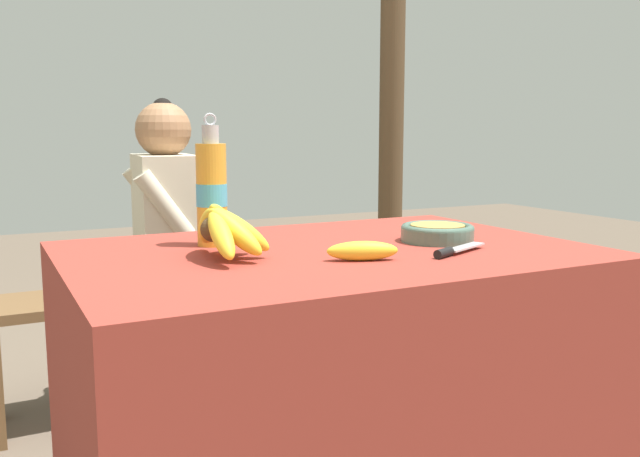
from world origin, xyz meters
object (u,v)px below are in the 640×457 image
(serving_bowl, at_px, (437,232))
(banana_bunch_green, at_px, (283,261))
(knife, at_px, (453,250))
(water_bottle, at_px, (212,192))
(loose_banana_front, at_px, (362,251))
(wooden_bench, at_px, (178,306))
(seated_vendor, at_px, (154,232))
(banana_bunch_ripe, at_px, (225,229))
(support_post_far, at_px, (392,97))

(serving_bowl, height_order, banana_bunch_green, serving_bowl)
(knife, bearing_deg, serving_bowl, 40.07)
(water_bottle, xyz_separation_m, loose_banana_front, (0.22, -0.32, -0.10))
(wooden_bench, bearing_deg, knife, -78.57)
(loose_banana_front, height_order, banana_bunch_green, loose_banana_front)
(knife, xyz_separation_m, seated_vendor, (-0.35, 1.27, -0.10))
(loose_banana_front, distance_m, knife, 0.21)
(water_bottle, xyz_separation_m, seated_vendor, (0.07, 0.91, -0.22))
(water_bottle, bearing_deg, banana_bunch_ripe, -99.41)
(seated_vendor, bearing_deg, water_bottle, 90.14)
(water_bottle, relative_size, loose_banana_front, 1.99)
(banana_bunch_ripe, height_order, loose_banana_front, banana_bunch_ripe)
(knife, bearing_deg, banana_bunch_green, 58.80)
(wooden_bench, relative_size, support_post_far, 0.63)
(banana_bunch_ripe, xyz_separation_m, seated_vendor, (0.10, 1.09, -0.16))
(serving_bowl, distance_m, knife, 0.18)
(water_bottle, bearing_deg, knife, -40.12)
(banana_bunch_ripe, height_order, seated_vendor, seated_vendor)
(banana_bunch_ripe, bearing_deg, wooden_bench, 80.30)
(knife, relative_size, banana_bunch_green, 0.72)
(loose_banana_front, distance_m, wooden_bench, 1.33)
(water_bottle, xyz_separation_m, support_post_far, (1.35, 1.32, 0.30))
(serving_bowl, bearing_deg, wooden_bench, 106.82)
(knife, height_order, seated_vendor, seated_vendor)
(banana_bunch_ripe, height_order, water_bottle, water_bottle)
(loose_banana_front, distance_m, banana_bunch_green, 1.35)
(serving_bowl, distance_m, banana_bunch_green, 1.17)
(water_bottle, relative_size, banana_bunch_green, 1.19)
(banana_bunch_ripe, distance_m, knife, 0.49)
(wooden_bench, height_order, support_post_far, support_post_far)
(banana_bunch_ripe, relative_size, water_bottle, 0.88)
(serving_bowl, height_order, seated_vendor, seated_vendor)
(serving_bowl, distance_m, seated_vendor, 1.19)
(banana_bunch_ripe, relative_size, seated_vendor, 0.24)
(wooden_bench, relative_size, seated_vendor, 1.30)
(banana_bunch_ripe, xyz_separation_m, wooden_bench, (0.19, 1.11, -0.45))
(wooden_bench, bearing_deg, banana_bunch_green, 0.38)
(seated_vendor, bearing_deg, banana_bunch_ripe, 89.37)
(banana_bunch_ripe, relative_size, support_post_far, 0.11)
(knife, bearing_deg, support_post_far, 37.42)
(knife, height_order, support_post_far, support_post_far)
(loose_banana_front, relative_size, support_post_far, 0.06)
(banana_bunch_ripe, xyz_separation_m, knife, (0.45, -0.18, -0.05))
(serving_bowl, bearing_deg, banana_bunch_ripe, 177.89)
(loose_banana_front, xyz_separation_m, banana_bunch_green, (0.38, 1.27, -0.27))
(knife, xyz_separation_m, support_post_far, (0.92, 1.68, 0.42))
(banana_bunch_ripe, height_order, banana_bunch_green, banana_bunch_ripe)
(water_bottle, distance_m, support_post_far, 1.91)
(seated_vendor, distance_m, support_post_far, 1.44)
(serving_bowl, xyz_separation_m, support_post_far, (0.84, 1.51, 0.40))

